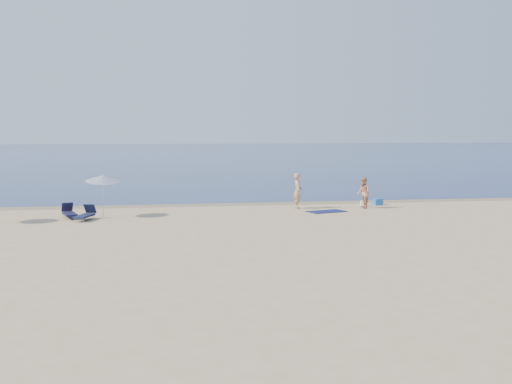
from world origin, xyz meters
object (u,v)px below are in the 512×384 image
at_px(person_left, 298,191).
at_px(blue_cooler, 378,202).
at_px(umbrella_near, 103,178).
at_px(person_right, 363,193).

distance_m(person_left, blue_cooler, 4.84).
xyz_separation_m(person_left, blue_cooler, (4.72, 0.75, -0.76)).
xyz_separation_m(person_left, umbrella_near, (-9.86, -1.69, 0.92)).
distance_m(blue_cooler, umbrella_near, 14.88).
relative_size(person_left, blue_cooler, 3.85).
bearing_deg(umbrella_near, blue_cooler, -0.81).
height_order(person_right, umbrella_near, umbrella_near).
height_order(blue_cooler, umbrella_near, umbrella_near).
distance_m(person_left, umbrella_near, 10.05).
relative_size(person_left, person_right, 1.14).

